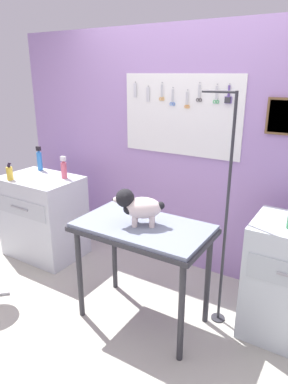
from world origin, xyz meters
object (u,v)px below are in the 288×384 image
dog (138,206)px  shampoo_bottle (10,173)px  grooming_arm (225,224)px  grooming_table (143,236)px  counter_left (44,216)px

dog → shampoo_bottle: bearing=174.4°
dog → grooming_arm: bearing=31.0°
grooming_arm → shampoo_bottle: bearing=-175.5°
grooming_arm → dog: size_ratio=4.90×
grooming_table → shampoo_bottle: size_ratio=5.70×
grooming_table → counter_left: bearing=166.4°
dog → shampoo_bottle: dog is taller
grooming_table → shampoo_bottle: 1.67m
counter_left → shampoo_bottle: (-0.18, -0.22, 0.50)m
dog → counter_left: 1.58m
grooming_table → dog: size_ratio=2.78×
grooming_table → shampoo_bottle: (-1.65, 0.14, 0.20)m
counter_left → dog: bearing=-14.5°
grooming_arm → shampoo_bottle: grooming_arm is taller
grooming_table → dog: bearing=-148.9°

